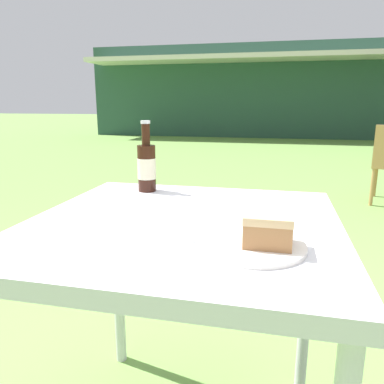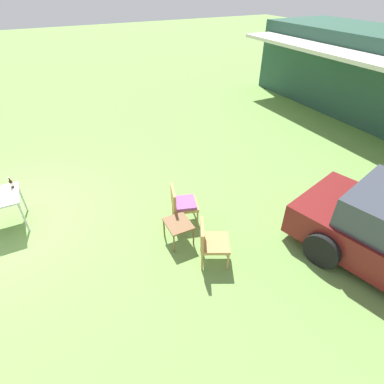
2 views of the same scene
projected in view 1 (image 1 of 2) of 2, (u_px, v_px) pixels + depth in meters
name	position (u px, v px, depth m)	size (l,w,h in m)	color
cabin_building	(287.00, 92.00, 12.00)	(11.79, 4.42, 2.66)	#284C3D
patio_table	(184.00, 248.00, 0.98)	(0.78, 0.77, 0.73)	silver
cake_on_plate	(261.00, 237.00, 0.76)	(0.21, 0.21, 0.08)	white
cola_bottle_near	(147.00, 166.00, 1.25)	(0.06, 0.06, 0.24)	black
fork	(236.00, 243.00, 0.79)	(0.19, 0.02, 0.01)	silver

